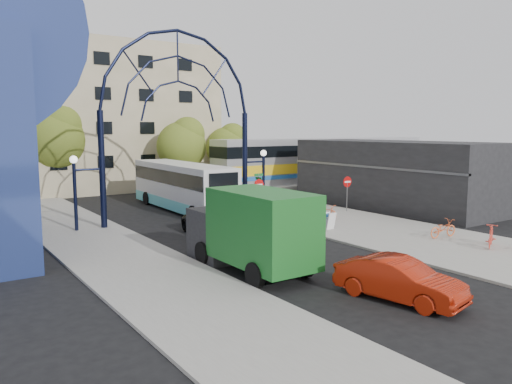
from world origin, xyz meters
TOP-DOWN VIEW (x-y plane):
  - ground at (0.00, 0.00)m, footprint 120.00×120.00m
  - sidewalk_east at (8.00, 4.00)m, footprint 8.00×56.00m
  - plaza_west at (-6.50, 6.00)m, footprint 5.00×50.00m
  - gateway_arch at (0.00, 14.00)m, footprint 13.64×0.44m
  - stop_sign at (4.80, 12.00)m, footprint 0.80×0.07m
  - do_not_enter_sign at (11.00, 10.00)m, footprint 0.76×0.07m
  - street_name_sign at (5.20, 12.60)m, footprint 0.70×0.70m
  - sandwich_board at (5.60, 5.98)m, footprint 0.55×0.61m
  - commercial_block_east at (16.00, 10.00)m, footprint 6.00×16.00m
  - apartment_block at (2.00, 34.97)m, footprint 20.00×12.10m
  - train_platform at (20.00, 22.00)m, footprint 32.00×5.00m
  - train_car at (20.00, 22.00)m, footprint 25.10×3.05m
  - tree_north_a at (6.12, 25.93)m, footprint 4.48×4.48m
  - tree_north_b at (-3.88, 29.93)m, footprint 5.12×5.12m
  - tree_north_c at (12.12, 27.93)m, footprint 4.16×4.16m
  - city_bus at (2.03, 17.84)m, footprint 3.21×12.51m
  - green_truck at (-2.66, 1.95)m, footprint 2.68×6.86m
  - black_suv at (-0.47, 8.82)m, footprint 2.46×4.89m
  - red_sedan at (-0.50, -4.12)m, footprint 2.44×4.73m
  - bike_near_a at (8.06, 8.79)m, footprint 0.64×1.72m
  - bike_near_b at (8.36, 13.18)m, footprint 0.86×1.88m
  - bike_far_a at (9.15, 0.90)m, footprint 1.91×0.82m
  - bike_far_b at (9.17, -1.80)m, footprint 1.89×1.29m

SIDE VIEW (x-z plane):
  - ground at x=0.00m, z-range 0.00..0.00m
  - sidewalk_east at x=8.00m, z-range 0.00..0.12m
  - plaza_west at x=-6.50m, z-range 0.00..0.12m
  - train_platform at x=20.00m, z-range 0.00..0.80m
  - bike_near_a at x=8.06m, z-range 0.12..1.02m
  - bike_far_a at x=9.15m, z-range 0.12..1.10m
  - black_suv at x=-0.47m, z-range 0.00..1.33m
  - bike_near_b at x=8.36m, z-range 0.12..1.21m
  - bike_far_b at x=9.17m, z-range 0.12..1.23m
  - sandwich_board at x=5.60m, z-range 0.25..1.24m
  - red_sedan at x=-0.50m, z-range 0.00..1.48m
  - green_truck at x=-2.66m, z-range 0.00..3.45m
  - city_bus at x=2.03m, z-range 0.08..3.49m
  - do_not_enter_sign at x=11.00m, z-range 0.74..3.22m
  - stop_sign at x=4.80m, z-range 0.74..3.24m
  - street_name_sign at x=5.20m, z-range 0.73..3.53m
  - commercial_block_east at x=16.00m, z-range 0.00..5.00m
  - train_car at x=20.00m, z-range 0.80..5.00m
  - tree_north_c at x=12.12m, z-range 1.03..7.53m
  - tree_north_a at x=6.12m, z-range 1.11..8.11m
  - tree_north_b at x=-3.88m, z-range 1.27..9.27m
  - apartment_block at x=2.00m, z-range 0.00..14.00m
  - gateway_arch at x=0.00m, z-range 2.51..14.61m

